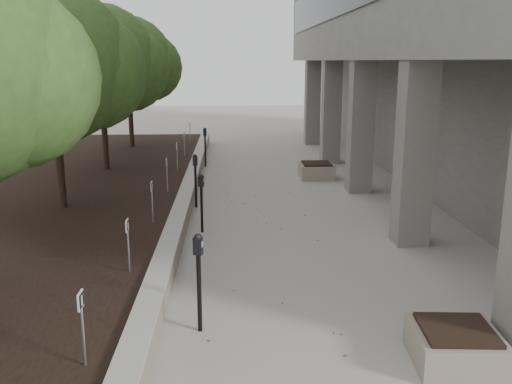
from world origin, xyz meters
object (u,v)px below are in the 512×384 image
object	(u,v)px
parking_meter_2	(199,283)
planter_front	(455,346)
crabapple_tree_3	(54,98)
crabapple_tree_4	(102,88)
parking_meter_5	(205,147)
parking_meter_3	(202,203)
crabapple_tree_5	(129,82)
parking_meter_4	(196,181)
planter_back	(316,170)

from	to	relation	value
parking_meter_2	planter_front	xyz separation A→B (m)	(3.48, -1.08, -0.51)
crabapple_tree_3	parking_meter_2	bearing A→B (deg)	-57.73
crabapple_tree_4	parking_meter_5	distance (m)	4.66
parking_meter_3	parking_meter_5	size ratio (longest dim) A/B	0.94
crabapple_tree_5	planter_front	bearing A→B (deg)	-67.00
parking_meter_3	parking_meter_5	bearing A→B (deg)	108.82
parking_meter_4	parking_meter_5	bearing A→B (deg)	77.15
planter_front	crabapple_tree_4	bearing A→B (deg)	121.02
parking_meter_3	parking_meter_4	distance (m)	2.32
crabapple_tree_5	planter_front	world-z (taller)	crabapple_tree_5
parking_meter_4	planter_front	distance (m)	9.21
crabapple_tree_4	parking_meter_4	bearing A→B (deg)	-48.76
crabapple_tree_4	planter_front	distance (m)	14.29
parking_meter_2	parking_meter_4	world-z (taller)	parking_meter_2
crabapple_tree_4	parking_meter_5	xyz separation A→B (m)	(3.25, 2.37, -2.37)
crabapple_tree_5	parking_meter_5	xyz separation A→B (m)	(3.25, -2.63, -2.37)
crabapple_tree_4	planter_front	world-z (taller)	crabapple_tree_4
parking_meter_4	parking_meter_5	world-z (taller)	parking_meter_5
parking_meter_2	parking_meter_3	world-z (taller)	parking_meter_2
planter_front	parking_meter_2	bearing A→B (deg)	162.76
crabapple_tree_5	planter_back	size ratio (longest dim) A/B	4.69
parking_meter_3	parking_meter_2	bearing A→B (deg)	-70.67
parking_meter_5	crabapple_tree_3	bearing A→B (deg)	-114.32
parking_meter_3	crabapple_tree_4	bearing A→B (deg)	137.35
crabapple_tree_3	crabapple_tree_5	bearing A→B (deg)	90.00
crabapple_tree_3	parking_meter_5	distance (m)	8.39
parking_meter_3	parking_meter_4	bearing A→B (deg)	113.83
parking_meter_4	crabapple_tree_3	bearing A→B (deg)	-171.15
crabapple_tree_3	planter_front	distance (m)	10.45
crabapple_tree_3	parking_meter_3	distance (m)	4.39
planter_front	planter_back	size ratio (longest dim) A/B	0.96
crabapple_tree_4	parking_meter_2	xyz separation A→B (m)	(3.74, -10.92, -2.35)
crabapple_tree_4	parking_meter_4	xyz separation A→B (m)	(3.25, -3.71, -2.37)
parking_meter_2	parking_meter_5	bearing A→B (deg)	110.56
parking_meter_5	planter_back	xyz separation A→B (m)	(3.96, -2.30, -0.48)
parking_meter_5	planter_front	size ratio (longest dim) A/B	1.35
crabapple_tree_4	parking_meter_4	distance (m)	5.47
crabapple_tree_3	planter_back	size ratio (longest dim) A/B	4.69
crabapple_tree_3	parking_meter_2	xyz separation A→B (m)	(3.74, -5.92, -2.35)
crabapple_tree_5	parking_meter_2	distance (m)	16.52
crabapple_tree_4	crabapple_tree_5	xyz separation A→B (m)	(0.00, 5.00, 0.00)
crabapple_tree_4	parking_meter_4	world-z (taller)	crabapple_tree_4
parking_meter_5	planter_back	distance (m)	4.61
planter_back	parking_meter_2	bearing A→B (deg)	-107.55
parking_meter_2	parking_meter_3	bearing A→B (deg)	110.88
crabapple_tree_4	crabapple_tree_5	world-z (taller)	same
crabapple_tree_4	parking_meter_2	size ratio (longest dim) A/B	3.52
parking_meter_2	parking_meter_5	size ratio (longest dim) A/B	1.02
crabapple_tree_4	parking_meter_3	bearing A→B (deg)	-59.56
parking_meter_2	planter_front	bearing A→B (deg)	1.21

